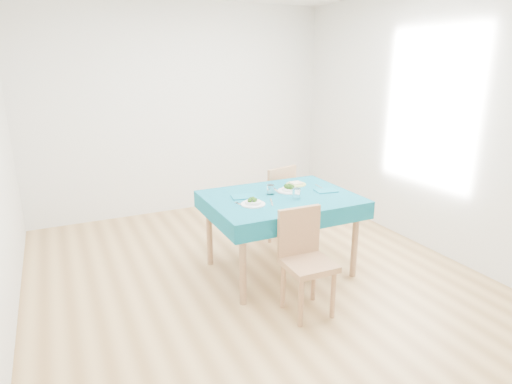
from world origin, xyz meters
name	(u,v)px	position (x,y,z in m)	size (l,w,h in m)	color
room_shell	(256,136)	(0.00, 0.00, 1.35)	(4.02, 4.52, 2.73)	#9F7642
table	(280,234)	(0.28, 0.06, 0.38)	(1.36, 1.03, 0.76)	#0A586E
chair_near	(309,260)	(0.13, -0.69, 0.46)	(0.37, 0.41, 0.93)	#966B46
chair_far	(271,195)	(0.61, 0.88, 0.49)	(0.39, 0.43, 0.98)	#966B46
bowl_near	(253,201)	(-0.06, -0.06, 0.79)	(0.21, 0.21, 0.07)	white
bowl_far	(289,188)	(0.43, 0.15, 0.79)	(0.22, 0.22, 0.07)	white
fork_near	(242,205)	(-0.15, -0.04, 0.76)	(0.02, 0.18, 0.00)	silver
knife_near	(272,202)	(0.12, -0.07, 0.76)	(0.02, 0.20, 0.00)	silver
fork_far	(277,191)	(0.32, 0.21, 0.76)	(0.02, 0.19, 0.00)	silver
knife_far	(320,187)	(0.78, 0.15, 0.76)	(0.01, 0.19, 0.00)	silver
napkin_near	(244,197)	(-0.05, 0.17, 0.76)	(0.22, 0.15, 0.01)	#0E637A
napkin_far	(326,191)	(0.75, 0.00, 0.76)	(0.20, 0.14, 0.01)	#0E637A
tumbler_center	(271,190)	(0.22, 0.15, 0.80)	(0.07, 0.07, 0.09)	white
tumbler_side	(296,194)	(0.37, -0.07, 0.81)	(0.07, 0.07, 0.10)	white
side_plate	(296,184)	(0.61, 0.33, 0.76)	(0.20, 0.20, 0.01)	#B2C660
bread_slice	(296,183)	(0.61, 0.33, 0.78)	(0.11, 0.11, 0.02)	beige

